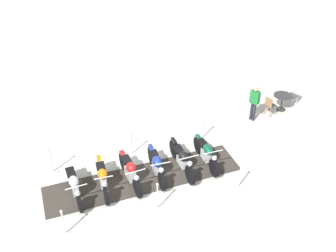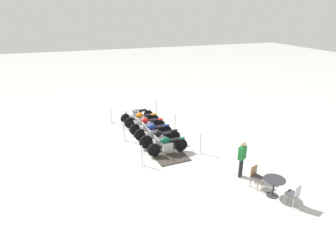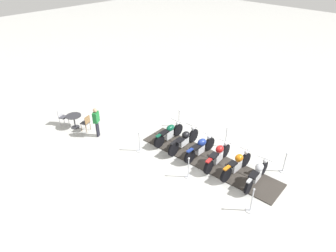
% 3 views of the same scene
% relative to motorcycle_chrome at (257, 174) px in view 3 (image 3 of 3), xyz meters
% --- Properties ---
extents(ground_plane, '(80.00, 80.00, 0.00)m').
position_rel_motorcycle_chrome_xyz_m(ground_plane, '(0.20, -2.44, -0.52)').
color(ground_plane, silver).
extents(display_platform, '(2.02, 7.19, 0.04)m').
position_rel_motorcycle_chrome_xyz_m(display_platform, '(0.20, -2.44, -0.50)').
color(display_platform, '#38332D').
rests_on(display_platform, ground_plane).
extents(motorcycle_chrome, '(2.18, 0.70, 0.94)m').
position_rel_motorcycle_chrome_xyz_m(motorcycle_chrome, '(0.00, 0.00, 0.00)').
color(motorcycle_chrome, black).
rests_on(motorcycle_chrome, display_platform).
extents(motorcycle_copper, '(2.18, 0.61, 1.01)m').
position_rel_motorcycle_chrome_xyz_m(motorcycle_copper, '(0.07, -0.97, 0.00)').
color(motorcycle_copper, black).
rests_on(motorcycle_copper, display_platform).
extents(motorcycle_maroon, '(2.22, 0.71, 0.97)m').
position_rel_motorcycle_chrome_xyz_m(motorcycle_maroon, '(0.14, -1.96, -0.01)').
color(motorcycle_maroon, black).
rests_on(motorcycle_maroon, display_platform).
extents(motorcycle_navy, '(2.15, 0.70, 0.99)m').
position_rel_motorcycle_chrome_xyz_m(motorcycle_navy, '(0.20, -2.93, 0.01)').
color(motorcycle_navy, black).
rests_on(motorcycle_navy, display_platform).
extents(motorcycle_black, '(2.31, 0.74, 1.04)m').
position_rel_motorcycle_chrome_xyz_m(motorcycle_black, '(0.26, -3.91, 0.01)').
color(motorcycle_black, black).
rests_on(motorcycle_black, display_platform).
extents(motorcycle_forest, '(2.13, 0.72, 0.98)m').
position_rel_motorcycle_chrome_xyz_m(motorcycle_forest, '(0.33, -4.89, -0.01)').
color(motorcycle_forest, black).
rests_on(motorcycle_forest, display_platform).
extents(stanchion_right_mid, '(0.34, 0.34, 1.12)m').
position_rel_motorcycle_chrome_xyz_m(stanchion_right_mid, '(-1.35, -2.55, -0.17)').
color(stanchion_right_mid, silver).
rests_on(stanchion_right_mid, ground_plane).
extents(stanchion_right_rear, '(0.29, 0.29, 1.02)m').
position_rel_motorcycle_chrome_xyz_m(stanchion_right_rear, '(-1.15, -5.56, -0.16)').
color(stanchion_right_rear, silver).
rests_on(stanchion_right_rear, ground_plane).
extents(stanchion_left_front, '(0.35, 0.35, 1.15)m').
position_rel_motorcycle_chrome_xyz_m(stanchion_left_front, '(1.54, 0.67, -0.16)').
color(stanchion_left_front, silver).
rests_on(stanchion_left_front, ground_plane).
extents(stanchion_right_front, '(0.30, 0.30, 1.02)m').
position_rel_motorcycle_chrome_xyz_m(stanchion_right_front, '(-1.55, 0.47, -0.17)').
color(stanchion_right_front, silver).
rests_on(stanchion_right_front, ground_plane).
extents(stanchion_left_mid, '(0.31, 0.31, 1.07)m').
position_rel_motorcycle_chrome_xyz_m(stanchion_left_mid, '(1.74, -2.34, -0.16)').
color(stanchion_left_mid, silver).
rests_on(stanchion_left_mid, ground_plane).
extents(stanchion_left_rear, '(0.35, 0.35, 1.08)m').
position_rel_motorcycle_chrome_xyz_m(stanchion_left_rear, '(1.94, -5.35, -0.19)').
color(stanchion_left_rear, silver).
rests_on(stanchion_left_rear, ground_plane).
extents(cafe_table, '(0.83, 0.83, 0.75)m').
position_rel_motorcycle_chrome_xyz_m(cafe_table, '(3.01, -9.61, 0.05)').
color(cafe_table, '#2D2D33').
rests_on(cafe_table, ground_plane).
extents(cafe_chair_near_table, '(0.52, 0.52, 0.91)m').
position_rel_motorcycle_chrome_xyz_m(cafe_chair_near_table, '(3.30, -10.38, 0.02)').
color(cafe_chair_near_table, '#B7B7BC').
rests_on(cafe_chair_near_table, ground_plane).
extents(cafe_chair_across_table, '(0.51, 0.51, 0.92)m').
position_rel_motorcycle_chrome_xyz_m(cafe_chair_across_table, '(2.74, -8.84, 0.02)').
color(cafe_chair_across_table, olive).
rests_on(cafe_chair_across_table, ground_plane).
extents(bystander_person, '(0.46, 0.40, 1.66)m').
position_rel_motorcycle_chrome_xyz_m(bystander_person, '(2.61, -7.96, 0.48)').
color(bystander_person, '#23232D').
rests_on(bystander_person, ground_plane).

